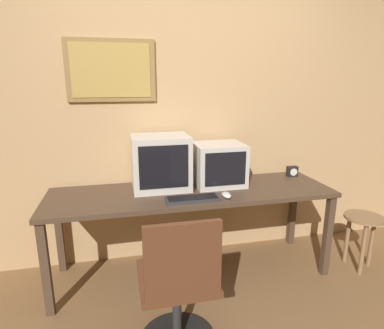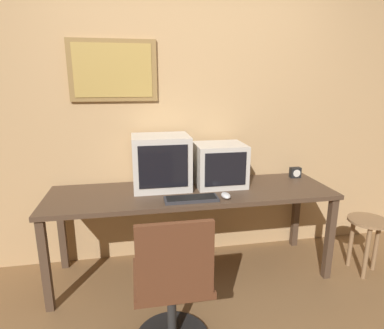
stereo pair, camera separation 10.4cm
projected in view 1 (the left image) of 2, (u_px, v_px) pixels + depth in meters
The scene contains 9 objects.
wall_back at pixel (181, 115), 2.81m from camera, with size 8.00×0.08×2.60m.
desk at pixel (192, 199), 2.60m from camera, with size 2.27×0.66×0.74m.
monitor_left at pixel (161, 162), 2.60m from camera, with size 0.46×0.38×0.44m.
monitor_right at pixel (219, 164), 2.70m from camera, with size 0.41×0.36×0.35m.
keyboard_main at pixel (193, 199), 2.37m from camera, with size 0.40×0.14×0.03m.
mouse_near_keyboard at pixel (227, 195), 2.43m from camera, with size 0.07×0.12×0.04m.
desk_clock at pixel (292, 171), 2.96m from camera, with size 0.10×0.06×0.09m.
office_chair at pixel (178, 293), 1.87m from camera, with size 0.47×0.47×0.90m.
side_stool at pixel (362, 230), 2.75m from camera, with size 0.32×0.32×0.48m.
Camera 1 is at (-0.55, -1.28, 1.60)m, focal length 30.00 mm.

